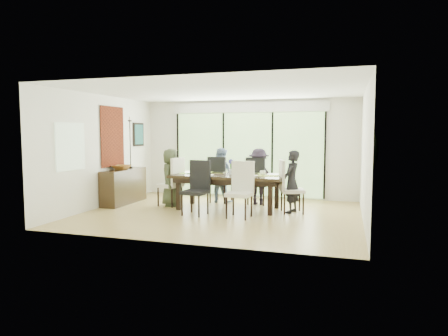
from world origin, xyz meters
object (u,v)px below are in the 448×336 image
(chair_near_left, at_px, (195,188))
(person_right_end, at_px, (292,182))
(table_top, at_px, (228,176))
(cup_c, at_px, (263,173))
(chair_far_left, at_px, (221,179))
(vase, at_px, (231,172))
(sideboard, at_px, (124,186))
(person_far_right, at_px, (259,176))
(cup_b, at_px, (233,173))
(chair_right_end, at_px, (292,186))
(chair_left_end, at_px, (170,181))
(chair_far_right, at_px, (259,181))
(bowl, at_px, (121,167))
(chair_near_right, at_px, (239,190))
(cup_a, at_px, (202,171))
(laptop, at_px, (193,173))
(person_far_left, at_px, (221,175))
(person_left_end, at_px, (171,177))

(chair_near_left, xyz_separation_m, person_right_end, (1.98, 0.87, 0.10))
(table_top, relative_size, cup_c, 19.35)
(chair_far_left, relative_size, vase, 9.17)
(sideboard, bearing_deg, chair_near_left, -20.14)
(person_far_right, xyz_separation_m, cup_b, (-0.40, -0.93, 0.16))
(chair_right_end, distance_m, vase, 1.48)
(chair_left_end, relative_size, sideboard, 0.77)
(chair_far_right, bearing_deg, person_right_end, 147.45)
(chair_right_end, distance_m, cup_c, 0.76)
(sideboard, distance_m, bowl, 0.50)
(chair_far_left, height_order, chair_near_right, same)
(table_top, xyz_separation_m, vase, (0.05, 0.05, 0.10))
(chair_far_right, height_order, person_far_right, person_far_right)
(chair_far_left, bearing_deg, chair_right_end, 166.08)
(person_right_end, distance_m, cup_a, 2.19)
(bowl, bearing_deg, chair_far_left, 23.14)
(laptop, height_order, cup_a, cup_a)
(cup_b, bearing_deg, person_far_left, 122.83)
(person_right_end, bearing_deg, cup_b, -71.75)
(chair_right_end, bearing_deg, bowl, 74.07)
(laptop, distance_m, cup_a, 0.29)
(vase, bearing_deg, chair_near_right, -63.94)
(chair_far_right, bearing_deg, laptop, 44.04)
(chair_right_end, bearing_deg, table_top, 72.20)
(laptop, bearing_deg, cup_c, -19.82)
(chair_near_left, bearing_deg, laptop, 122.16)
(person_far_left, bearing_deg, cup_b, 137.61)
(bowl, bearing_deg, person_right_end, 1.88)
(chair_near_left, bearing_deg, chair_far_left, 96.05)
(person_right_end, xyz_separation_m, sideboard, (-4.24, -0.04, -0.27))
(sideboard, bearing_deg, person_left_end, 1.76)
(vase, bearing_deg, chair_near_left, -120.87)
(person_far_left, relative_size, cup_b, 12.90)
(person_right_end, relative_size, bowl, 3.05)
(chair_left_end, bearing_deg, bowl, -72.03)
(cup_b, bearing_deg, chair_right_end, 4.24)
(sideboard, bearing_deg, cup_a, 5.24)
(chair_near_left, relative_size, person_far_left, 0.85)
(person_far_right, relative_size, cup_b, 12.90)
(chair_right_end, xyz_separation_m, person_far_left, (-1.95, 0.83, 0.10))
(person_right_end, bearing_deg, chair_near_left, -52.33)
(chair_far_left, xyz_separation_m, bowl, (-2.31, -0.99, 0.33))
(person_right_end, bearing_deg, laptop, -73.60)
(person_right_end, relative_size, person_far_left, 1.00)
(person_left_end, distance_m, cup_a, 0.81)
(person_far_right, bearing_deg, person_right_end, 139.41)
(table_top, bearing_deg, sideboard, -179.18)
(vase, bearing_deg, cup_b, -56.31)
(person_right_end, bearing_deg, cup_c, -84.42)
(chair_right_end, bearing_deg, cup_b, 76.44)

